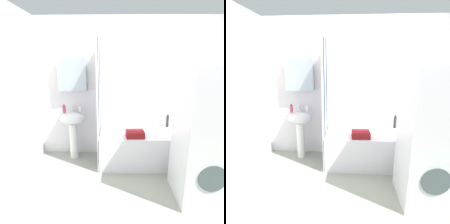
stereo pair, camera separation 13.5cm
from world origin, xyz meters
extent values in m
cube|color=#999B8A|center=(0.00, 0.00, -0.02)|extent=(4.80, 5.60, 0.04)
cube|color=white|center=(0.00, 1.27, 1.20)|extent=(3.60, 0.05, 2.40)
cube|color=white|center=(0.00, 1.24, 0.60)|extent=(3.60, 0.02, 1.20)
cube|color=silver|center=(-0.93, 1.18, 1.46)|extent=(0.48, 0.12, 0.56)
cube|color=silver|center=(-1.57, 0.34, 1.20)|extent=(0.05, 1.81, 2.40)
cube|color=silver|center=(-1.54, 0.34, 0.60)|extent=(0.02, 1.81, 1.20)
cylinder|color=white|center=(-0.93, 1.03, 0.32)|extent=(0.14, 0.14, 0.63)
ellipsoid|color=white|center=(-0.93, 1.03, 0.73)|extent=(0.44, 0.34, 0.20)
cylinder|color=silver|center=(-0.93, 1.13, 0.86)|extent=(0.03, 0.03, 0.05)
cylinder|color=silver|center=(-0.93, 1.08, 0.91)|extent=(0.02, 0.10, 0.02)
sphere|color=silver|center=(-0.93, 1.13, 0.94)|extent=(0.03, 0.03, 0.03)
cylinder|color=#CA4567|center=(-1.06, 1.01, 0.89)|extent=(0.05, 0.05, 0.12)
sphere|color=#242A25|center=(-1.06, 1.01, 0.96)|extent=(0.02, 0.02, 0.02)
cylinder|color=white|center=(-0.79, 1.09, 0.88)|extent=(0.07, 0.07, 0.09)
cube|color=white|center=(0.32, 0.87, 0.27)|extent=(1.52, 0.69, 0.54)
cube|color=white|center=(-0.45, 0.60, 1.00)|extent=(0.01, 0.14, 2.00)
cube|color=navy|center=(-0.45, 0.73, 1.00)|extent=(0.01, 0.14, 2.00)
cube|color=white|center=(-0.45, 0.87, 1.00)|extent=(0.01, 0.14, 2.00)
cube|color=navy|center=(-0.45, 1.01, 1.00)|extent=(0.01, 0.14, 2.00)
cube|color=white|center=(-0.45, 1.15, 1.00)|extent=(0.01, 0.14, 2.00)
cylinder|color=white|center=(0.98, 1.13, 0.65)|extent=(0.06, 0.06, 0.21)
cylinder|color=black|center=(0.98, 1.13, 0.77)|extent=(0.04, 0.04, 0.02)
cylinder|color=#2A7D51|center=(0.87, 1.12, 0.64)|extent=(0.05, 0.05, 0.19)
cylinder|color=#2A1F2D|center=(0.87, 1.12, 0.74)|extent=(0.03, 0.03, 0.02)
cylinder|color=#2E2A2A|center=(0.73, 1.15, 0.64)|extent=(0.04, 0.04, 0.20)
cylinder|color=black|center=(0.73, 1.15, 0.76)|extent=(0.03, 0.03, 0.02)
cube|color=maroon|center=(0.11, 0.68, 0.59)|extent=(0.29, 0.23, 0.10)
cube|color=white|center=(0.85, 0.05, 0.41)|extent=(0.56, 0.63, 0.81)
cube|color=white|center=(0.85, 0.05, 1.22)|extent=(0.56, 0.63, 0.81)
cylinder|color=#4B585B|center=(0.85, -0.27, 0.45)|extent=(0.31, 0.01, 0.31)
camera|label=1|loc=(-0.19, -2.04, 1.64)|focal=30.13mm
camera|label=2|loc=(-0.06, -2.04, 1.64)|focal=30.13mm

